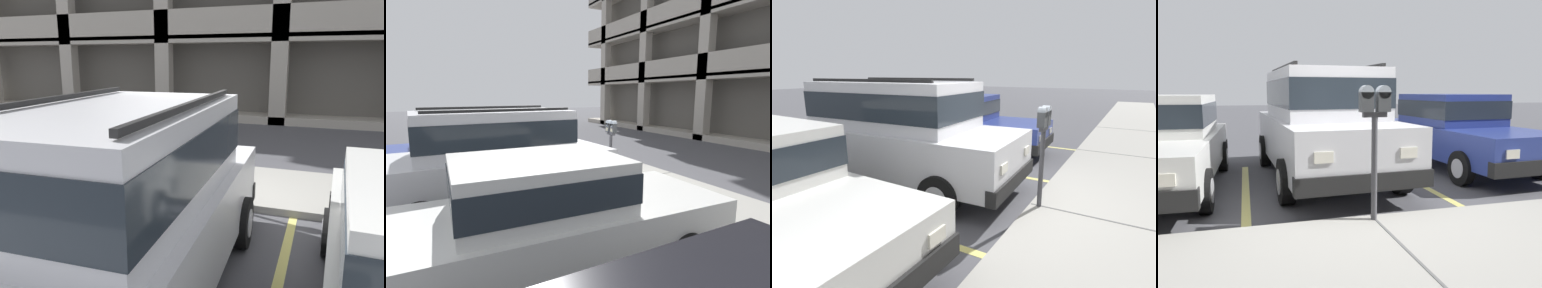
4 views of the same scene
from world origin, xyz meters
TOP-DOWN VIEW (x-y plane):
  - ground_plane at (0.00, 0.00)m, footprint 80.00×80.00m
  - sidewalk at (0.00, 1.30)m, footprint 40.00×2.20m
  - parking_stall_lines at (1.46, -1.40)m, footprint 11.77×4.80m
  - silver_suv at (0.06, -2.45)m, footprint 2.17×4.86m
  - parking_meter_near at (0.02, 0.35)m, footprint 0.35×0.12m

SIDE VIEW (x-z plane):
  - ground_plane at x=0.00m, z-range -0.10..0.00m
  - parking_stall_lines at x=1.46m, z-range 0.00..0.01m
  - sidewalk at x=0.00m, z-range 0.00..0.12m
  - silver_suv at x=0.06m, z-range 0.07..2.11m
  - parking_meter_near at x=0.02m, z-range 0.50..2.04m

